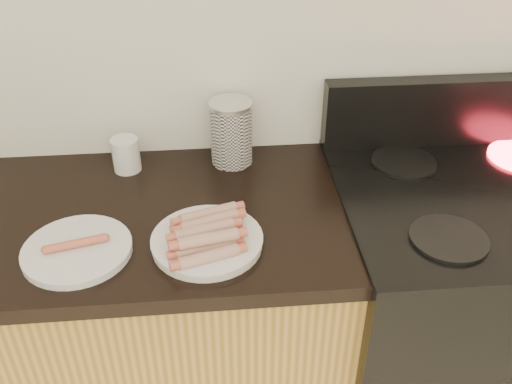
{
  "coord_description": "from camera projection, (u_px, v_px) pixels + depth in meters",
  "views": [
    {
      "loc": [
        0.08,
        0.53,
        1.74
      ],
      "look_at": [
        0.17,
        1.62,
        0.99
      ],
      "focal_mm": 40.0,
      "sensor_mm": 36.0,
      "label": 1
    }
  ],
  "objects": [
    {
      "name": "burner_far_left",
      "position": [
        404.0,
        162.0,
        1.59
      ],
      "size": [
        0.18,
        0.18,
        0.01
      ],
      "primitive_type": "cylinder",
      "color": "black",
      "rests_on": "stove"
    },
    {
      "name": "stove",
      "position": [
        454.0,
        319.0,
        1.72
      ],
      "size": [
        0.76,
        0.65,
        0.91
      ],
      "color": "black",
      "rests_on": "floor"
    },
    {
      "name": "stove_panel",
      "position": [
        454.0,
        111.0,
        1.64
      ],
      "size": [
        0.76,
        0.06,
        0.2
      ],
      "primitive_type": "cube",
      "color": "black",
      "rests_on": "stove"
    },
    {
      "name": "mug",
      "position": [
        126.0,
        155.0,
        1.56
      ],
      "size": [
        0.09,
        0.09,
        0.09
      ],
      "primitive_type": "cylinder",
      "rotation": [
        0.0,
        0.0,
        -0.31
      ],
      "color": "silver",
      "rests_on": "counter_slab"
    },
    {
      "name": "canister",
      "position": [
        231.0,
        133.0,
        1.57
      ],
      "size": [
        0.12,
        0.12,
        0.18
      ],
      "rotation": [
        0.0,
        0.0,
        0.06
      ],
      "color": "white",
      "rests_on": "counter_slab"
    },
    {
      "name": "hotdog_pile",
      "position": [
        207.0,
        231.0,
        1.29
      ],
      "size": [
        0.14,
        0.22,
        0.05
      ],
      "rotation": [
        0.0,
        0.0,
        0.25
      ],
      "color": "maroon",
      "rests_on": "main_plate"
    },
    {
      "name": "main_plate",
      "position": [
        207.0,
        242.0,
        1.31
      ],
      "size": [
        0.26,
        0.26,
        0.02
      ],
      "primitive_type": "cylinder",
      "rotation": [
        0.0,
        0.0,
        0.01
      ],
      "color": "white",
      "rests_on": "counter_slab"
    },
    {
      "name": "burner_near_left",
      "position": [
        449.0,
        239.0,
        1.31
      ],
      "size": [
        0.18,
        0.18,
        0.01
      ],
      "primitive_type": "cylinder",
      "color": "black",
      "rests_on": "stove"
    },
    {
      "name": "plain_sausages",
      "position": [
        76.0,
        244.0,
        1.28
      ],
      "size": [
        0.13,
        0.05,
        0.02
      ],
      "rotation": [
        0.0,
        0.0,
        0.25
      ],
      "color": "#BD5E2C",
      "rests_on": "side_plate"
    },
    {
      "name": "side_plate",
      "position": [
        77.0,
        250.0,
        1.29
      ],
      "size": [
        0.31,
        0.31,
        0.02
      ],
      "primitive_type": "cylinder",
      "rotation": [
        0.0,
        0.0,
        -0.33
      ],
      "color": "white",
      "rests_on": "counter_slab"
    },
    {
      "name": "wall_back",
      "position": [
        175.0,
        13.0,
        1.45
      ],
      "size": [
        4.0,
        0.04,
        2.6
      ],
      "primitive_type": "cube",
      "color": "silver",
      "rests_on": "ground"
    }
  ]
}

